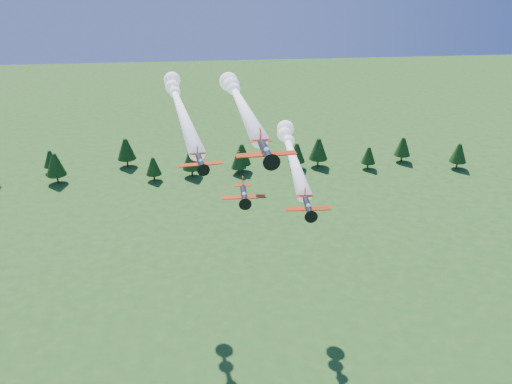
{
  "coord_description": "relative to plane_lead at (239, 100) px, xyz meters",
  "views": [
    {
      "loc": [
        -7.29,
        -79.08,
        78.85
      ],
      "look_at": [
        0.46,
        0.0,
        42.16
      ],
      "focal_mm": 40.0,
      "sensor_mm": 36.0,
      "label": 1
    }
  ],
  "objects": [
    {
      "name": "plane_left",
      "position": [
        -10.96,
        10.62,
        -3.54
      ],
      "size": [
        11.34,
        54.21,
        3.7
      ],
      "rotation": [
        0.0,
        0.0,
        0.13
      ],
      "color": "black",
      "rests_on": "ground"
    },
    {
      "name": "treeline",
      "position": [
        -0.69,
        90.95,
        -45.49
      ],
      "size": [
        168.73,
        20.45,
        10.62
      ],
      "color": "#382314",
      "rests_on": "ground"
    },
    {
      "name": "plane_slot",
      "position": [
        -0.19,
        -10.84,
        -13.17
      ],
      "size": [
        7.45,
        8.12,
        2.63
      ],
      "rotation": [
        0.0,
        0.0,
        -0.02
      ],
      "color": "black",
      "rests_on": "ground"
    },
    {
      "name": "plane_right",
      "position": [
        10.48,
        6.77,
        -12.56
      ],
      "size": [
        7.37,
        43.29,
        3.7
      ],
      "rotation": [
        0.0,
        0.0,
        -0.04
      ],
      "color": "black",
      "rests_on": "ground"
    },
    {
      "name": "plane_lead",
      "position": [
        0.0,
        0.0,
        0.0
      ],
      "size": [
        8.75,
        46.25,
        3.7
      ],
      "rotation": [
        0.0,
        0.0,
        0.07
      ],
      "color": "black",
      "rests_on": "ground"
    }
  ]
}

